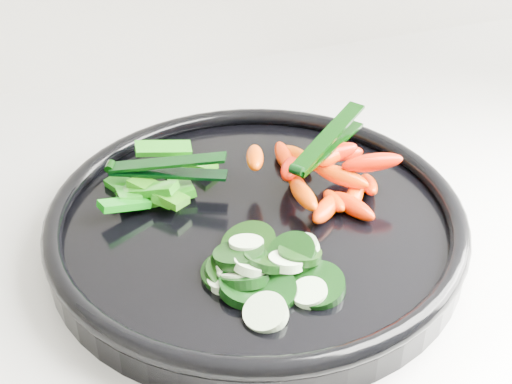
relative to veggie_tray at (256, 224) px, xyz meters
name	(u,v)px	position (x,y,z in m)	size (l,w,h in m)	color
veggie_tray	(256,224)	(0.00, 0.00, 0.00)	(0.46, 0.46, 0.04)	black
cucumber_pile	(258,270)	(-0.02, -0.07, 0.01)	(0.12, 0.14, 0.04)	black
carrot_pile	(324,175)	(0.07, 0.02, 0.02)	(0.14, 0.15, 0.05)	#FF3800
pepper_pile	(157,184)	(-0.07, 0.07, 0.01)	(0.12, 0.11, 0.04)	#0D720A
tong_carrot	(326,143)	(0.08, 0.03, 0.05)	(0.10, 0.08, 0.02)	black
tong_pepper	(164,168)	(-0.06, 0.07, 0.03)	(0.11, 0.06, 0.02)	black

